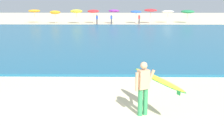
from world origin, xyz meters
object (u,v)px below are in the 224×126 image
Objects in this scene: beach_umbrella_7 at (168,12)px; beach_umbrella_2 at (76,11)px; beach_umbrella_5 at (136,12)px; beach_umbrella_0 at (34,11)px; beach_umbrella_8 at (188,12)px; beach_umbrella_3 at (93,11)px; surfer_with_board at (150,83)px; beachgoer_near_row_mid at (139,19)px; beach_umbrella_1 at (55,12)px; beach_umbrella_6 at (151,10)px; beach_umbrella_4 at (114,11)px; beachgoer_near_row_left at (111,19)px; beachgoer_near_row_right at (97,19)px.

beach_umbrella_2 is at bearing -174.87° from beach_umbrella_7.
beach_umbrella_2 reaches higher than beach_umbrella_5.
beach_umbrella_2 reaches higher than beach_umbrella_0.
beach_umbrella_3 is at bearing -178.32° from beach_umbrella_8.
beachgoer_near_row_mid is (2.74, 34.65, -0.19)m from surfer_with_board.
surfer_with_board is at bearing -72.69° from beach_umbrella_1.
beachgoer_near_row_mid is at bearing 85.47° from surfer_with_board.
beach_umbrella_6 is (4.74, 36.18, 1.11)m from surfer_with_board.
beach_umbrella_5 is at bearing 102.63° from beachgoer_near_row_mid.
beachgoer_near_row_mid is at bearing -3.84° from beach_umbrella_1.
beach_umbrella_4 reaches higher than beach_umbrella_2.
beach_umbrella_8 is at bearing 13.08° from beachgoer_near_row_left.
beach_umbrella_7 is 5.68m from beachgoer_near_row_mid.
beach_umbrella_6 reaches higher than beach_umbrella_2.
beach_umbrella_3 is 7.18m from beach_umbrella_5.
beach_umbrella_8 reaches higher than beachgoer_near_row_left.
beach_umbrella_1 is at bearing 107.31° from surfer_with_board.
beach_umbrella_1 is 0.94× the size of beach_umbrella_8.
beach_umbrella_7 is (22.66, 0.33, -0.12)m from beach_umbrella_0.
surfer_with_board is 36.49m from beach_umbrella_5.
surfer_with_board reaches higher than beachgoer_near_row_mid.
beach_umbrella_0 is at bearing -179.34° from beach_umbrella_8.
beach_umbrella_2 is at bearing -175.64° from beach_umbrella_5.
beach_umbrella_0 is 0.97× the size of beach_umbrella_2.
beach_umbrella_8 is at bearing 15.67° from beachgoer_near_row_mid.
beach_umbrella_3 is at bearing 161.66° from beach_umbrella_4.
beach_umbrella_4 is (6.21, -0.28, 0.06)m from beach_umbrella_2.
beach_umbrella_2 is 12.31m from beach_umbrella_6.
beach_umbrella_3 is at bearing 177.89° from beach_umbrella_6.
surfer_with_board reaches higher than beachgoer_near_row_left.
beach_umbrella_8 is (18.69, 1.35, -0.11)m from beach_umbrella_2.
beach_umbrella_6 is 2.84m from beachgoer_near_row_mid.
beach_umbrella_6 is at bearing 17.15° from beachgoer_near_row_right.
beach_umbrella_4 is at bearing 35.41° from beachgoer_near_row_right.
beachgoer_near_row_mid is (4.49, 0.64, 0.00)m from beachgoer_near_row_left.
beach_umbrella_8 reaches higher than surfer_with_board.
beach_umbrella_4 reaches higher than beach_umbrella_1.
beach_umbrella_0 is at bearing 112.05° from surfer_with_board.
beach_umbrella_1 is at bearing 163.44° from beachgoer_near_row_right.
beach_umbrella_7 is (5.44, 0.62, 0.02)m from beach_umbrella_5.
beach_umbrella_8 reaches higher than beachgoer_near_row_mid.
beach_umbrella_3 is 4.14m from beachgoer_near_row_left.
beach_umbrella_8 is at bearing 3.88° from beach_umbrella_5.
beach_umbrella_5 is at bearing 15.56° from beach_umbrella_4.
beach_umbrella_8 is 15.60m from beachgoer_near_row_right.
beach_umbrella_8 is (6.39, 0.82, -0.26)m from beach_umbrella_6.
beach_umbrella_5 reaches higher than beachgoer_near_row_left.
beach_umbrella_0 is 1.44× the size of beachgoer_near_row_right.
beach_umbrella_0 is at bearing 168.40° from beachgoer_near_row_left.
surfer_with_board is 1.14× the size of beach_umbrella_8.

